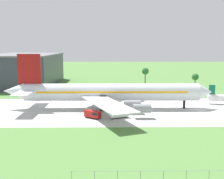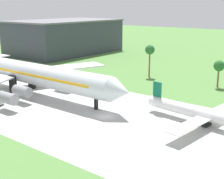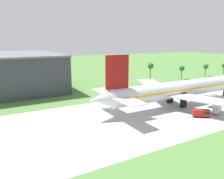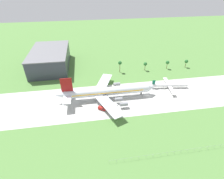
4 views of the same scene
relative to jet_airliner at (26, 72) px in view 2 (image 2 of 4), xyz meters
The scene contains 5 objects.
ground_plane 34.32m from the jet_airliner, ahead, with size 600.00×600.00×0.00m, color #517F3D.
taxiway_strip 34.32m from the jet_airliner, ahead, with size 320.00×44.00×0.02m.
jet_airliner is the anchor object (origin of this frame).
regional_aircraft 56.11m from the jet_airliner, ahead, with size 31.10×28.09×7.78m.
terminal_building 83.06m from the jet_airliner, 127.21° to the left, with size 36.72×61.20×18.36m.
Camera 2 is at (45.15, -55.78, 26.19)m, focal length 50.00 mm.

